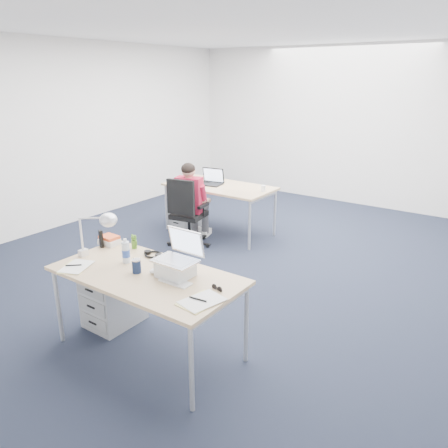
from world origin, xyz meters
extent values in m
plane|color=black|center=(0.00, 0.00, 0.00)|extent=(7.00, 7.00, 0.00)
cube|color=silver|center=(0.00, 3.50, 1.40)|extent=(6.00, 0.02, 2.80)
cube|color=silver|center=(-3.00, 0.00, 1.40)|extent=(0.02, 7.00, 2.80)
cube|color=white|center=(0.00, 0.00, 2.80)|extent=(6.00, 7.00, 0.01)
cube|color=tan|center=(0.52, -2.06, 0.71)|extent=(1.60, 0.80, 0.03)
cylinder|color=#B7BABC|center=(-0.23, -2.41, 0.35)|extent=(0.04, 0.04, 0.70)
cylinder|color=#B7BABC|center=(1.27, -2.41, 0.35)|extent=(0.04, 0.04, 0.70)
cylinder|color=#B7BABC|center=(-0.23, -1.71, 0.35)|extent=(0.04, 0.04, 0.70)
cylinder|color=#B7BABC|center=(1.27, -1.71, 0.35)|extent=(0.04, 0.04, 0.70)
cube|color=tan|center=(-0.76, 0.74, 0.71)|extent=(1.60, 0.80, 0.03)
cylinder|color=#B7BABC|center=(-1.51, 0.39, 0.35)|extent=(0.04, 0.04, 0.70)
cylinder|color=#B7BABC|center=(-0.01, 0.39, 0.35)|extent=(0.04, 0.04, 0.70)
cylinder|color=#B7BABC|center=(-1.51, 1.09, 0.35)|extent=(0.04, 0.04, 0.70)
cylinder|color=#B7BABC|center=(-0.01, 1.09, 0.35)|extent=(0.04, 0.04, 0.70)
cylinder|color=black|center=(-0.81, 0.08, 0.24)|extent=(0.04, 0.04, 0.38)
cube|color=black|center=(-0.81, 0.08, 0.43)|extent=(0.49, 0.49, 0.07)
cube|color=black|center=(-0.77, -0.12, 0.74)|extent=(0.40, 0.12, 0.47)
cube|color=maroon|center=(-0.80, 0.10, 0.72)|extent=(0.39, 0.28, 0.49)
sphere|color=tan|center=(-0.80, 0.10, 1.06)|extent=(0.19, 0.19, 0.19)
cube|color=#A7AAAC|center=(-0.08, -1.92, 0.28)|extent=(0.40, 0.50, 0.55)
cube|color=#A7AAAC|center=(-1.36, 0.69, 0.28)|extent=(0.40, 0.50, 0.55)
cube|color=white|center=(0.83, -2.05, 0.74)|extent=(0.26, 0.11, 0.01)
ellipsoid|color=white|center=(0.57, -2.01, 0.75)|extent=(0.08, 0.11, 0.04)
cylinder|color=#142141|center=(0.45, -2.09, 0.79)|extent=(0.08, 0.08, 0.12)
cylinder|color=silver|center=(0.23, -2.00, 0.84)|extent=(0.07, 0.07, 0.22)
cube|color=silver|center=(-0.23, -1.79, 0.77)|extent=(0.22, 0.20, 0.08)
cube|color=black|center=(-0.23, -1.89, 0.81)|extent=(0.05, 0.04, 0.17)
cube|color=#E9DF87|center=(-0.05, -2.32, 0.73)|extent=(0.29, 0.33, 0.01)
cube|color=#E9DF87|center=(1.18, -2.18, 0.74)|extent=(0.27, 0.34, 0.01)
cylinder|color=white|center=(-0.05, 0.80, 0.77)|extent=(0.08, 0.08, 0.09)
cube|color=white|center=(-0.99, 0.75, 0.73)|extent=(0.31, 0.37, 0.01)
camera|label=1|loc=(2.91, -4.33, 2.25)|focal=35.00mm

